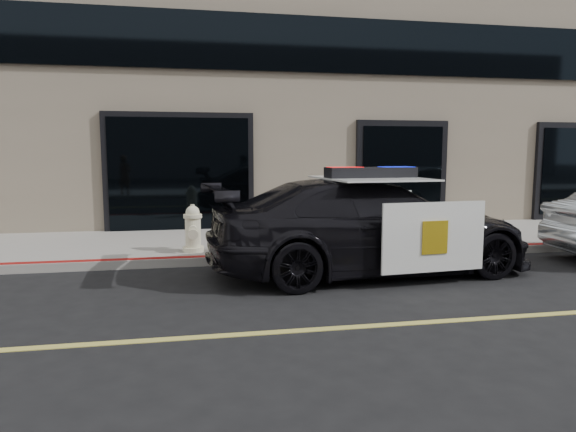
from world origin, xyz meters
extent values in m
plane|color=black|center=(0.00, 0.00, 0.00)|extent=(120.00, 120.00, 0.00)
cube|color=gray|center=(0.00, 5.25, 0.07)|extent=(60.00, 3.50, 0.15)
cube|color=#756856|center=(0.00, 10.50, 6.00)|extent=(60.00, 7.00, 12.00)
imported|color=black|center=(2.08, 2.50, 0.76)|extent=(2.95, 5.59, 1.53)
cube|color=white|center=(2.67, 1.45, 0.74)|extent=(1.63, 0.16, 1.02)
cube|color=white|center=(2.50, 3.63, 0.74)|extent=(1.63, 0.16, 1.02)
cube|color=white|center=(2.08, 2.50, 1.54)|extent=(1.66, 1.94, 0.03)
cube|color=gold|center=(2.67, 1.42, 0.74)|extent=(0.41, 0.04, 0.48)
cube|color=black|center=(2.08, 2.50, 1.63)|extent=(1.49, 0.49, 0.18)
cube|color=red|center=(1.63, 2.47, 1.64)|extent=(0.53, 0.37, 0.17)
cube|color=#0C19CC|center=(2.52, 2.54, 1.64)|extent=(0.53, 0.37, 0.17)
cylinder|color=#F8F5C6|center=(-0.74, 4.08, 0.19)|extent=(0.39, 0.39, 0.09)
cylinder|color=#F8F5C6|center=(-0.74, 4.08, 0.51)|extent=(0.28, 0.28, 0.54)
cylinder|color=#F8F5C6|center=(-0.74, 4.08, 0.80)|extent=(0.34, 0.34, 0.07)
sphere|color=#F8F5C6|center=(-0.74, 4.08, 0.87)|extent=(0.25, 0.25, 0.25)
cylinder|color=#F8F5C6|center=(-0.74, 4.08, 0.98)|extent=(0.08, 0.08, 0.08)
cylinder|color=#F8F5C6|center=(-0.74, 4.26, 0.59)|extent=(0.14, 0.13, 0.14)
cylinder|color=#F8F5C6|center=(-0.74, 3.89, 0.59)|extent=(0.14, 0.13, 0.14)
cylinder|color=#F8F5C6|center=(-0.74, 3.86, 0.51)|extent=(0.18, 0.15, 0.18)
camera|label=1|loc=(-0.76, -5.31, 1.94)|focal=32.00mm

